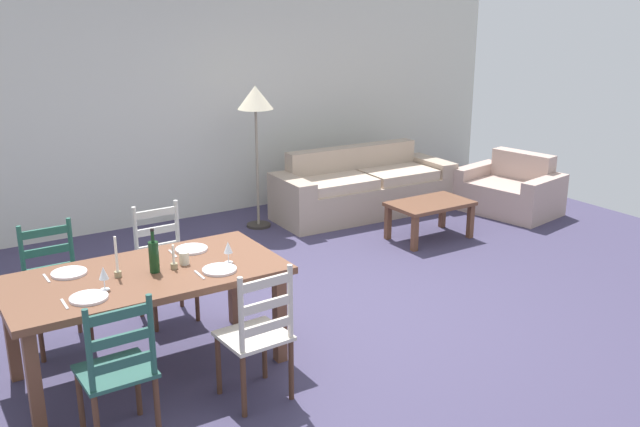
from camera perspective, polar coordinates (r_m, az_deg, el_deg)
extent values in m
cube|color=#3D3754|center=(6.03, -0.10, -8.35)|extent=(9.60, 9.60, 0.02)
cube|color=beige|center=(8.51, -12.20, 8.36)|extent=(9.60, 0.16, 2.70)
cube|color=brown|center=(5.07, -13.91, -4.90)|extent=(1.90, 0.96, 0.05)
cube|color=brown|center=(4.72, -22.04, -12.47)|extent=(0.08, 0.08, 0.70)
cube|color=brown|center=(5.20, -3.26, -8.31)|extent=(0.08, 0.08, 0.70)
cube|color=brown|center=(5.39, -23.63, -8.86)|extent=(0.08, 0.08, 0.70)
cube|color=brown|center=(5.82, -6.94, -5.56)|extent=(0.08, 0.08, 0.70)
cube|color=#255047|center=(4.47, -16.17, -12.11)|extent=(0.43, 0.41, 0.03)
cylinder|color=#4D2F20|center=(4.69, -18.74, -14.14)|extent=(0.04, 0.04, 0.43)
cylinder|color=#4D2F20|center=(4.77, -14.48, -13.18)|extent=(0.04, 0.04, 0.43)
cylinder|color=#4D2F20|center=(4.49, -12.97, -15.10)|extent=(0.04, 0.04, 0.43)
cylinder|color=#255047|center=(4.16, -18.12, -10.48)|extent=(0.04, 0.04, 0.50)
cylinder|color=#255047|center=(4.25, -13.41, -9.46)|extent=(0.04, 0.04, 0.50)
cube|color=#255047|center=(4.26, -15.60, -11.53)|extent=(0.38, 0.03, 0.06)
cube|color=#255047|center=(4.20, -15.76, -9.73)|extent=(0.38, 0.03, 0.06)
cube|color=#255047|center=(4.13, -15.93, -7.87)|extent=(0.38, 0.03, 0.06)
cube|color=beige|center=(4.73, -5.37, -9.79)|extent=(0.44, 0.42, 0.03)
cylinder|color=#4D2F20|center=(4.89, -8.19, -11.96)|extent=(0.04, 0.04, 0.43)
cylinder|color=#4D2F20|center=(5.04, -4.50, -10.89)|extent=(0.04, 0.04, 0.43)
cylinder|color=#4D2F20|center=(4.63, -6.17, -13.67)|extent=(0.04, 0.04, 0.43)
cylinder|color=#4D2F20|center=(4.79, -2.34, -12.46)|extent=(0.04, 0.04, 0.43)
cylinder|color=beige|center=(4.40, -6.38, -8.15)|extent=(0.04, 0.04, 0.50)
cylinder|color=beige|center=(4.57, -2.41, -7.07)|extent=(0.04, 0.04, 0.50)
cube|color=beige|center=(4.54, -4.32, -9.10)|extent=(0.38, 0.04, 0.06)
cube|color=beige|center=(4.47, -4.36, -7.37)|extent=(0.38, 0.04, 0.06)
cube|color=beige|center=(4.41, -4.40, -5.60)|extent=(0.38, 0.04, 0.06)
cube|color=#245848|center=(5.71, -20.45, -6.00)|extent=(0.43, 0.41, 0.03)
cylinder|color=#4D2F20|center=(5.68, -18.03, -8.39)|extent=(0.04, 0.04, 0.43)
cylinder|color=#4D2F20|center=(5.61, -21.59, -9.09)|extent=(0.04, 0.04, 0.43)
cylinder|color=#4D2F20|center=(5.98, -18.93, -7.16)|extent=(0.04, 0.04, 0.43)
cylinder|color=#4D2F20|center=(5.92, -22.31, -7.80)|extent=(0.04, 0.04, 0.43)
cylinder|color=#245848|center=(5.81, -19.39, -2.71)|extent=(0.04, 0.04, 0.50)
cylinder|color=#245848|center=(5.74, -22.86, -3.32)|extent=(0.04, 0.04, 0.50)
cube|color=#245848|center=(5.82, -20.98, -4.22)|extent=(0.38, 0.03, 0.06)
cube|color=#245848|center=(5.77, -21.14, -2.83)|extent=(0.38, 0.03, 0.06)
cube|color=#245848|center=(5.72, -21.29, -1.41)|extent=(0.38, 0.03, 0.06)
cube|color=beige|center=(5.95, -12.26, -4.35)|extent=(0.43, 0.41, 0.03)
cylinder|color=#4D2F20|center=(5.95, -9.89, -6.60)|extent=(0.04, 0.04, 0.43)
cylinder|color=#4D2F20|center=(5.83, -13.15, -7.31)|extent=(0.04, 0.04, 0.43)
cylinder|color=#4D2F20|center=(6.24, -11.16, -5.52)|extent=(0.04, 0.04, 0.43)
cylinder|color=#4D2F20|center=(6.13, -14.28, -6.17)|extent=(0.04, 0.04, 0.43)
cylinder|color=beige|center=(6.07, -11.42, -1.22)|extent=(0.04, 0.04, 0.50)
cylinder|color=beige|center=(5.95, -14.63, -1.80)|extent=(0.04, 0.04, 0.50)
cube|color=beige|center=(6.05, -12.93, -2.68)|extent=(0.38, 0.03, 0.06)
cube|color=beige|center=(6.00, -13.02, -1.33)|extent=(0.38, 0.03, 0.06)
cube|color=beige|center=(5.96, -13.12, 0.04)|extent=(0.38, 0.03, 0.06)
cylinder|color=white|center=(4.72, -18.13, -6.48)|extent=(0.24, 0.24, 0.02)
cube|color=silver|center=(4.70, -19.90, -6.87)|extent=(0.02, 0.17, 0.01)
cylinder|color=white|center=(4.99, -8.10, -4.50)|extent=(0.24, 0.24, 0.02)
cube|color=silver|center=(4.93, -9.69, -4.89)|extent=(0.02, 0.17, 0.01)
cylinder|color=white|center=(5.18, -19.56, -4.53)|extent=(0.24, 0.24, 0.02)
cube|color=silver|center=(5.15, -21.18, -4.88)|extent=(0.02, 0.17, 0.01)
cylinder|color=white|center=(5.42, -10.31, -2.84)|extent=(0.24, 0.24, 0.02)
cube|color=silver|center=(5.37, -11.78, -3.18)|extent=(0.03, 0.17, 0.01)
cylinder|color=#143819|center=(5.01, -13.23, -3.44)|extent=(0.07, 0.07, 0.22)
cylinder|color=#143819|center=(4.97, -13.35, -1.81)|extent=(0.02, 0.02, 0.08)
cylinder|color=black|center=(4.95, -13.39, -1.29)|extent=(0.03, 0.03, 0.02)
cylinder|color=white|center=(4.84, -16.93, -5.87)|extent=(0.06, 0.06, 0.01)
cylinder|color=white|center=(4.82, -16.97, -5.46)|extent=(0.01, 0.01, 0.07)
cone|color=white|center=(4.79, -17.05, -4.60)|extent=(0.06, 0.06, 0.08)
cylinder|color=white|center=(5.13, -7.37, -3.92)|extent=(0.06, 0.06, 0.01)
cylinder|color=white|center=(5.12, -7.39, -3.52)|extent=(0.01, 0.01, 0.07)
cone|color=white|center=(5.09, -7.42, -2.71)|extent=(0.06, 0.06, 0.08)
cylinder|color=beige|center=(5.14, -10.89, -3.56)|extent=(0.07, 0.07, 0.09)
cylinder|color=#998C66|center=(5.02, -15.97, -4.72)|extent=(0.05, 0.05, 0.04)
cylinder|color=white|center=(4.97, -16.10, -3.16)|extent=(0.02, 0.02, 0.25)
cylinder|color=#998C66|center=(5.08, -11.67, -4.16)|extent=(0.05, 0.05, 0.04)
cylinder|color=white|center=(5.05, -11.73, -3.23)|extent=(0.02, 0.02, 0.14)
cube|color=tan|center=(8.76, 3.62, 1.25)|extent=(1.83, 0.86, 0.40)
cube|color=tan|center=(8.95, 2.57, 2.93)|extent=(1.81, 0.27, 0.80)
cube|color=tan|center=(9.33, 8.84, 2.63)|extent=(0.27, 0.81, 0.58)
cube|color=tan|center=(8.23, -2.28, 0.88)|extent=(0.27, 0.81, 0.58)
cube|color=#C4AC95|center=(8.91, 6.23, 3.18)|extent=(0.88, 0.67, 0.12)
cube|color=#C4AC95|center=(8.42, 1.29, 2.46)|extent=(0.88, 0.67, 0.12)
cube|color=brown|center=(7.88, 8.87, 0.78)|extent=(0.90, 0.56, 0.04)
cube|color=brown|center=(7.52, 7.64, -1.62)|extent=(0.06, 0.06, 0.38)
cube|color=brown|center=(8.04, 12.02, -0.62)|extent=(0.06, 0.06, 0.38)
cube|color=brown|center=(7.86, 5.50, -0.72)|extent=(0.06, 0.06, 0.38)
cube|color=brown|center=(8.36, 9.84, 0.18)|extent=(0.06, 0.06, 0.38)
cube|color=#B89C8F|center=(9.12, 14.89, 1.27)|extent=(0.94, 0.94, 0.38)
cube|color=#B89C8F|center=(9.33, 15.95, 2.61)|extent=(0.35, 0.82, 0.72)
cube|color=#B89C8F|center=(8.87, 17.59, 1.07)|extent=(0.82, 0.33, 0.52)
cube|color=#B89C8F|center=(9.36, 12.39, 2.29)|extent=(0.82, 0.33, 0.52)
cylinder|color=#332D28|center=(8.34, -4.96, -0.93)|extent=(0.28, 0.28, 0.03)
cylinder|color=gray|center=(8.15, -5.09, 3.69)|extent=(0.03, 0.03, 1.35)
cone|color=beige|center=(8.01, -5.24, 9.30)|extent=(0.40, 0.40, 0.26)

